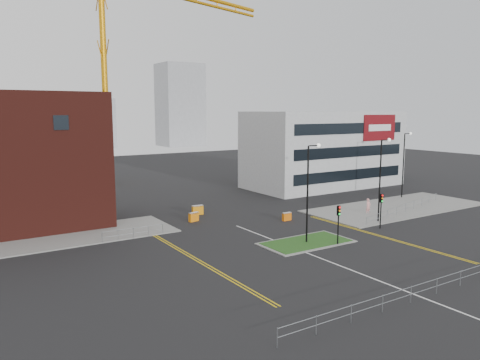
{
  "coord_description": "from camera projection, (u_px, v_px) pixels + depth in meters",
  "views": [
    {
      "loc": [
        -25.8,
        -24.0,
        12.14
      ],
      "look_at": [
        0.07,
        16.41,
        5.0
      ],
      "focal_mm": 35.0,
      "sensor_mm": 36.0,
      "label": 1
    }
  ],
  "objects": [
    {
      "name": "ground",
      "position": [
        355.0,
        272.0,
        35.55
      ],
      "size": [
        200.0,
        200.0,
        0.0
      ],
      "primitive_type": "plane",
      "color": "black",
      "rests_on": "ground"
    },
    {
      "name": "pavement_left",
      "position": [
        25.0,
        243.0,
        43.2
      ],
      "size": [
        28.0,
        8.0,
        0.12
      ],
      "primitive_type": "cube",
      "color": "slate",
      "rests_on": "ground"
    },
    {
      "name": "pavement_right",
      "position": [
        397.0,
        207.0,
        58.93
      ],
      "size": [
        24.0,
        10.0,
        0.12
      ],
      "primitive_type": "cube",
      "color": "slate",
      "rests_on": "ground"
    },
    {
      "name": "island_kerb",
      "position": [
        306.0,
        243.0,
        43.27
      ],
      "size": [
        8.6,
        4.6,
        0.08
      ],
      "primitive_type": "cube",
      "color": "slate",
      "rests_on": "ground"
    },
    {
      "name": "grass_island",
      "position": [
        306.0,
        242.0,
        43.27
      ],
      "size": [
        8.0,
        4.0,
        0.12
      ],
      "primitive_type": "cube",
      "color": "#1F4416",
      "rests_on": "ground"
    },
    {
      "name": "office_block",
      "position": [
        324.0,
        149.0,
        75.17
      ],
      "size": [
        25.0,
        12.2,
        12.0
      ],
      "color": "#AAADAF",
      "rests_on": "ground"
    },
    {
      "name": "tower_crane",
      "position": [
        131.0,
        26.0,
        80.78
      ],
      "size": [
        50.76,
        17.2,
        38.54
      ],
      "color": "orange",
      "rests_on": "ground"
    },
    {
      "name": "streetlamp_island",
      "position": [
        309.0,
        185.0,
        42.6
      ],
      "size": [
        1.46,
        0.36,
        9.18
      ],
      "color": "black",
      "rests_on": "ground"
    },
    {
      "name": "streetlamp_right_near",
      "position": [
        382.0,
        173.0,
        50.66
      ],
      "size": [
        1.46,
        0.36,
        9.18
      ],
      "color": "black",
      "rests_on": "ground"
    },
    {
      "name": "streetlamp_right_far",
      "position": [
        405.0,
        160.0,
        64.79
      ],
      "size": [
        1.46,
        0.36,
        9.18
      ],
      "color": "black",
      "rests_on": "ground"
    },
    {
      "name": "traffic_light_island",
      "position": [
        339.0,
        217.0,
        42.28
      ],
      "size": [
        0.28,
        0.33,
        3.65
      ],
      "color": "black",
      "rests_on": "ground"
    },
    {
      "name": "traffic_light_right",
      "position": [
        381.0,
        204.0,
        48.21
      ],
      "size": [
        0.28,
        0.33,
        3.65
      ],
      "color": "black",
      "rests_on": "ground"
    },
    {
      "name": "railing_front",
      "position": [
        424.0,
        287.0,
        30.43
      ],
      "size": [
        24.05,
        0.05,
        1.1
      ],
      "color": "gray",
      "rests_on": "ground"
    },
    {
      "name": "railing_left",
      "position": [
        133.0,
        231.0,
        44.56
      ],
      "size": [
        6.05,
        0.05,
        1.1
      ],
      "color": "gray",
      "rests_on": "ground"
    },
    {
      "name": "railing_right",
      "position": [
        406.0,
        206.0,
        55.94
      ],
      "size": [
        19.05,
        5.05,
        1.1
      ],
      "color": "gray",
      "rests_on": "ground"
    },
    {
      "name": "centre_line",
      "position": [
        337.0,
        264.0,
        37.21
      ],
      "size": [
        0.15,
        30.0,
        0.01
      ],
      "primitive_type": "cube",
      "color": "silver",
      "rests_on": "ground"
    },
    {
      "name": "yellow_left_a",
      "position": [
        190.0,
        257.0,
        39.07
      ],
      "size": [
        0.12,
        24.0,
        0.01
      ],
      "primitive_type": "cube",
      "color": "gold",
      "rests_on": "ground"
    },
    {
      "name": "yellow_left_b",
      "position": [
        193.0,
        256.0,
        39.23
      ],
      "size": [
        0.12,
        24.0,
        0.01
      ],
      "primitive_type": "cube",
      "color": "gold",
      "rests_on": "ground"
    },
    {
      "name": "yellow_right_a",
      "position": [
        379.0,
        236.0,
        45.61
      ],
      "size": [
        0.12,
        20.0,
        0.01
      ],
      "primitive_type": "cube",
      "color": "gold",
      "rests_on": "ground"
    },
    {
      "name": "yellow_right_b",
      "position": [
        381.0,
        236.0,
        45.77
      ],
      "size": [
        0.12,
        20.0,
        0.01
      ],
      "primitive_type": "cube",
      "color": "gold",
      "rests_on": "ground"
    },
    {
      "name": "skyline_b",
      "position": [
        73.0,
        124.0,
        147.99
      ],
      "size": [
        24.0,
        12.0,
        16.0
      ],
      "primitive_type": "cube",
      "color": "gray",
      "rests_on": "ground"
    },
    {
      "name": "skyline_c",
      "position": [
        180.0,
        105.0,
        161.61
      ],
      "size": [
        14.0,
        12.0,
        28.0
      ],
      "primitive_type": "cube",
      "color": "gray",
      "rests_on": "ground"
    },
    {
      "name": "skyline_d",
      "position": [
        7.0,
        130.0,
        147.02
      ],
      "size": [
        30.0,
        12.0,
        12.0
      ],
      "primitive_type": "cube",
      "color": "gray",
      "rests_on": "ground"
    },
    {
      "name": "pedestrian",
      "position": [
        368.0,
        206.0,
        55.24
      ],
      "size": [
        0.7,
        0.48,
        1.86
      ],
      "primitive_type": "imported",
      "rotation": [
        0.0,
        0.0,
        0.04
      ],
      "color": "pink",
      "rests_on": "ground"
    },
    {
      "name": "barrier_left",
      "position": [
        198.0,
        210.0,
        54.91
      ],
      "size": [
        1.36,
        0.54,
        1.12
      ],
      "color": "orange",
      "rests_on": "ground"
    },
    {
      "name": "barrier_mid",
      "position": [
        194.0,
        217.0,
        51.61
      ],
      "size": [
        1.26,
        0.69,
        1.01
      ],
      "color": "orange",
      "rests_on": "ground"
    },
    {
      "name": "barrier_right",
      "position": [
        287.0,
        216.0,
        52.0
      ],
      "size": [
        1.09,
        0.39,
        0.91
      ],
      "color": "orange",
      "rests_on": "ground"
    }
  ]
}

